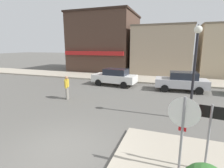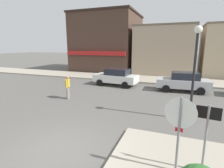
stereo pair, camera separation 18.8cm
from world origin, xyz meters
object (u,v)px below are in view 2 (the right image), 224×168
(stop_sign, at_px, (179,126))
(parked_car_second, at_px, (183,81))
(one_way_sign, at_px, (206,132))
(pedestrian_crossing_near, at_px, (68,87))
(parked_car_nearest, at_px, (116,77))
(lamp_post, at_px, (195,60))

(stop_sign, bearing_deg, parked_car_second, 87.89)
(parked_car_second, bearing_deg, one_way_sign, -88.24)
(stop_sign, xyz_separation_m, parked_car_second, (0.38, 10.22, -0.71))
(stop_sign, height_order, parked_car_second, stop_sign)
(parked_car_second, xyz_separation_m, pedestrian_crossing_near, (-7.47, -5.02, 0.06))
(parked_car_nearest, height_order, parked_car_second, same)
(lamp_post, relative_size, pedestrian_crossing_near, 2.82)
(parked_car_second, bearing_deg, pedestrian_crossing_near, -146.13)
(pedestrian_crossing_near, bearing_deg, parked_car_nearest, 71.72)
(lamp_post, relative_size, parked_car_nearest, 1.10)
(parked_car_nearest, height_order, pedestrian_crossing_near, pedestrian_crossing_near)
(pedestrian_crossing_near, bearing_deg, one_way_sign, -32.59)
(stop_sign, xyz_separation_m, parked_car_nearest, (-5.38, 10.39, -0.71))
(stop_sign, xyz_separation_m, pedestrian_crossing_near, (-7.09, 5.20, -0.65))
(stop_sign, distance_m, one_way_sign, 0.74)
(one_way_sign, xyz_separation_m, pedestrian_crossing_near, (-7.78, 4.97, -0.46))
(stop_sign, relative_size, parked_car_second, 0.56)
(one_way_sign, height_order, parked_car_nearest, one_way_sign)
(pedestrian_crossing_near, bearing_deg, lamp_post, -6.57)
(one_way_sign, distance_m, parked_car_second, 10.01)
(parked_car_nearest, bearing_deg, pedestrian_crossing_near, -108.28)
(stop_sign, relative_size, lamp_post, 0.51)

